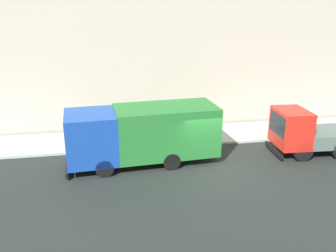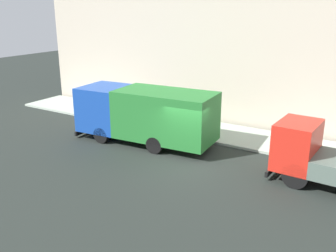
{
  "view_description": "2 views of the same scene",
  "coord_description": "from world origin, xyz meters",
  "views": [
    {
      "loc": [
        -15.53,
        4.83,
        7.65
      ],
      "look_at": [
        1.68,
        1.79,
        1.77
      ],
      "focal_mm": 38.63,
      "sensor_mm": 36.0,
      "label": 1
    },
    {
      "loc": [
        -14.14,
        -7.77,
        6.98
      ],
      "look_at": [
        0.91,
        1.47,
        1.3
      ],
      "focal_mm": 40.21,
      "sensor_mm": 36.0,
      "label": 2
    }
  ],
  "objects": [
    {
      "name": "pedestrian_third",
      "position": [
        5.51,
        6.39,
        1.04
      ],
      "size": [
        0.41,
        0.41,
        1.72
      ],
      "rotation": [
        0.0,
        0.0,
        0.08
      ],
      "color": "black",
      "rests_on": "sidewalk"
    },
    {
      "name": "sidewalk",
      "position": [
        4.68,
        0.0,
        0.07
      ],
      "size": [
        3.36,
        30.0,
        0.13
      ],
      "primitive_type": "cube",
      "color": "#A4B1A2",
      "rests_on": "ground"
    },
    {
      "name": "building_facade",
      "position": [
        6.86,
        0.0,
        6.08
      ],
      "size": [
        0.5,
        30.0,
        12.15
      ],
      "primitive_type": "cube",
      "color": "#BEB19D",
      "rests_on": "ground"
    },
    {
      "name": "pedestrian_standing",
      "position": [
        3.96,
        4.23,
        1.02
      ],
      "size": [
        0.41,
        0.41,
        1.69
      ],
      "rotation": [
        0.0,
        0.0,
        6.16
      ],
      "color": "#5F524A",
      "rests_on": "sidewalk"
    },
    {
      "name": "ground",
      "position": [
        0.0,
        0.0,
        0.0
      ],
      "size": [
        80.0,
        80.0,
        0.0
      ],
      "primitive_type": "plane",
      "color": "#222824"
    },
    {
      "name": "pedestrian_walking",
      "position": [
        4.06,
        6.85,
        1.01
      ],
      "size": [
        0.48,
        0.48,
        1.68
      ],
      "rotation": [
        0.0,
        0.0,
        1.28
      ],
      "color": "#3D3D53",
      "rests_on": "sidewalk"
    },
    {
      "name": "traffic_cone_orange",
      "position": [
        3.25,
        6.73,
        0.5
      ],
      "size": [
        0.52,
        0.52,
        0.74
      ],
      "primitive_type": "cone",
      "color": "orange",
      "rests_on": "sidewalk"
    },
    {
      "name": "small_flatbed_truck",
      "position": [
        1.03,
        -5.78,
        1.16
      ],
      "size": [
        2.4,
        5.05,
        2.46
      ],
      "rotation": [
        0.0,
        0.0,
        -0.05
      ],
      "color": "red",
      "rests_on": "ground"
    },
    {
      "name": "large_utility_truck",
      "position": [
        1.34,
        3.13,
        1.62
      ],
      "size": [
        3.1,
        7.69,
        2.88
      ],
      "rotation": [
        0.0,
        0.0,
        0.07
      ],
      "color": "#1742A0",
      "rests_on": "ground"
    }
  ]
}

